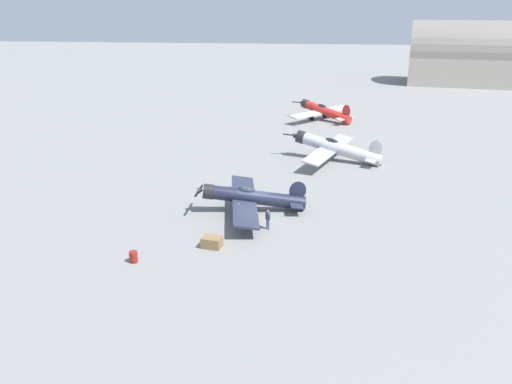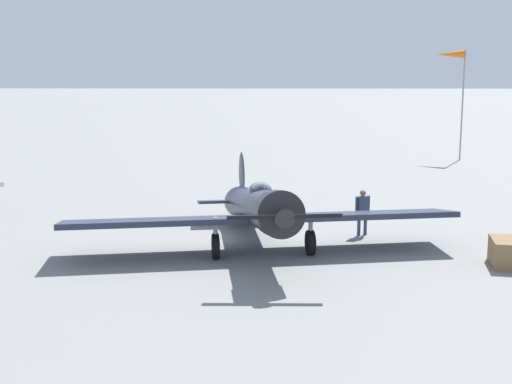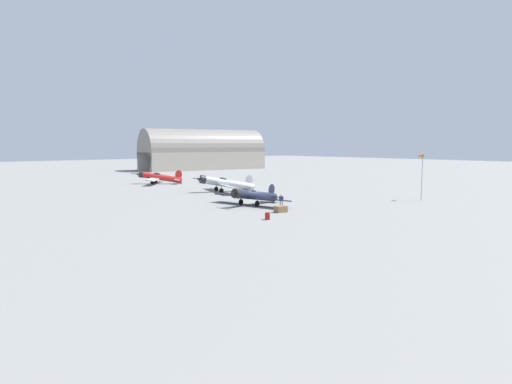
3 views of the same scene
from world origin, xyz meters
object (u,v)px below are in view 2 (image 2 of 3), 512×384
Objects in this scene: ground_crew_mechanic at (363,208)px; windsock_mast at (452,60)px; airplane_foreground at (258,209)px; equipment_crate at (510,253)px.

ground_crew_mechanic is 0.23× the size of windsock_mast.
airplane_foreground is at bearing -27.36° from windsock_mast.
airplane_foreground is 26.87m from windsock_mast.
ground_crew_mechanic is at bearing -21.48° from windsock_mast.
equipment_crate is 26.44m from windsock_mast.
airplane_foreground is 7.76× the size of ground_crew_mechanic.
airplane_foreground is 7.99× the size of equipment_crate.
airplane_foreground reaches higher than equipment_crate.
equipment_crate is at bearing 66.19° from airplane_foreground.
windsock_mast is at bearing 169.83° from equipment_crate.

